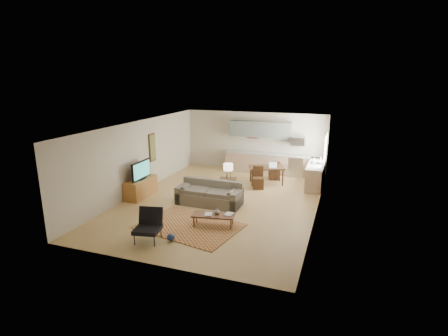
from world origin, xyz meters
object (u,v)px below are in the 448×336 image
at_px(sofa, 209,193).
at_px(tv_credenza, 141,188).
at_px(coffee_table, 213,220).
at_px(dining_table, 266,175).
at_px(armchair, 147,226).
at_px(console_table, 228,188).

bearing_deg(sofa, tv_credenza, -177.11).
xyz_separation_m(sofa, coffee_table, (0.78, -1.63, -0.21)).
height_order(sofa, dining_table, sofa).
bearing_deg(dining_table, coffee_table, -118.68).
relative_size(armchair, tv_credenza, 0.60).
height_order(console_table, dining_table, dining_table).
relative_size(coffee_table, armchair, 1.44).
bearing_deg(console_table, sofa, -123.17).
height_order(coffee_table, armchair, armchair).
height_order(tv_credenza, dining_table, dining_table).
bearing_deg(console_table, dining_table, 52.04).
bearing_deg(dining_table, sofa, -135.87).
height_order(armchair, dining_table, armchair).
distance_m(tv_credenza, console_table, 3.18).
height_order(sofa, tv_credenza, sofa).
height_order(armchair, console_table, armchair).
height_order(coffee_table, dining_table, dining_table).
relative_size(coffee_table, dining_table, 0.89).
relative_size(sofa, coffee_table, 1.85).
xyz_separation_m(coffee_table, console_table, (-0.43, 2.58, 0.16)).
height_order(tv_credenza, console_table, console_table).
distance_m(tv_credenza, dining_table, 5.02).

